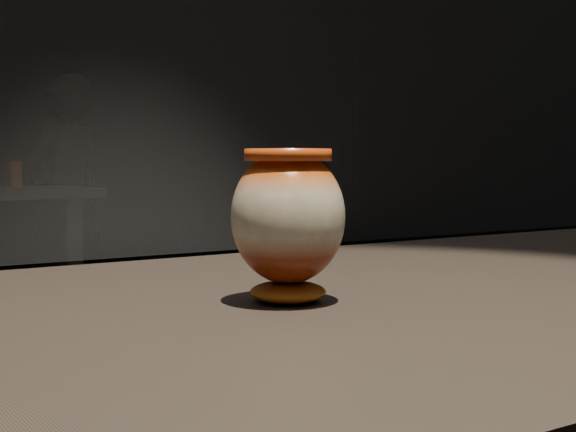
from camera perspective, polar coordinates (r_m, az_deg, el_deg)
main_vase at (r=0.81m, az=0.00°, el=-0.20°), size 0.14×0.14×0.16m
back_vase_right at (r=4.42m, az=-18.76°, el=2.82°), size 0.06×0.06×0.14m
visitor at (r=5.13m, az=-15.49°, el=0.94°), size 0.67×0.56×1.57m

